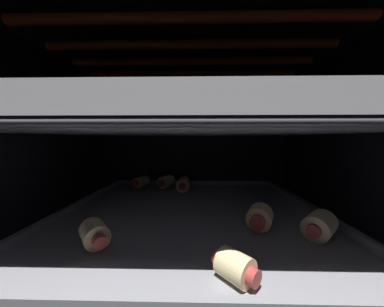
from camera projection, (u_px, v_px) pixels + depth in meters
The scene contains 28 objects.
ground_plane at pixel (191, 279), 34.63cm from camera, with size 56.45×48.36×1.20cm, color black.
oven_wall_back at pixel (193, 153), 56.52cm from camera, with size 56.45×1.20×40.90cm, color black.
oven_wall_left at pixel (34, 163), 33.61cm from camera, with size 1.20×45.96×40.90cm, color black.
oven_wall_right at pixel (352, 164), 32.43cm from camera, with size 1.20×45.96×40.90cm, color black.
oven_ceiling at pixel (191, 37), 31.41cm from camera, with size 56.45×48.36×1.20cm, color black.
heating_element at pixel (191, 54), 31.61cm from camera, with size 43.24×20.24×1.28cm.
oven_rack_lower at pixel (191, 219), 33.77cm from camera, with size 51.57×45.04×0.72cm.
baking_tray_lower at pixel (191, 213), 33.70cm from camera, with size 42.72×40.27×2.19cm.
pig_in_blanket_lower_0 at pixel (319, 225), 24.41cm from camera, with size 5.19×5.15×3.25cm.
pig_in_blanket_lower_1 at pixel (141, 182), 50.39cm from camera, with size 3.88×6.12×2.76cm.
pig_in_blanket_lower_2 at pixel (184, 184), 46.73cm from camera, with size 3.49×5.38×3.23cm.
pig_in_blanket_lower_3 at pixel (235, 266), 17.00cm from camera, with size 4.07×4.22×2.62cm.
pig_in_blanket_lower_4 at pixel (95, 234), 22.67cm from camera, with size 4.84×5.34×2.87cm.
pig_in_blanket_lower_5 at pixel (260, 217), 26.93cm from camera, with size 4.32×5.66×3.35cm.
pig_in_blanket_lower_6 at pixel (166, 182), 49.72cm from camera, with size 4.43×5.43×3.07cm.
oven_rack_upper at pixel (191, 132), 32.60cm from camera, with size 51.58×45.04×0.73cm.
baking_tray_upper at pixel (191, 126), 32.53cm from camera, with size 42.72×40.27×2.46cm.
pig_in_blanket_upper_0 at pixel (276, 108), 23.43cm from camera, with size 4.03×4.52×2.83cm.
pig_in_blanket_upper_1 at pixel (238, 120), 37.78cm from camera, with size 5.81×3.01×2.60cm.
pig_in_blanket_upper_2 at pixel (197, 115), 32.27cm from camera, with size 4.24×4.65×3.28cm.
pig_in_blanket_upper_3 at pixel (243, 122), 41.33cm from camera, with size 4.11×4.33×2.50cm.
pig_in_blanket_upper_4 at pixel (224, 107), 23.08cm from camera, with size 4.70×5.08×2.90cm.
pig_in_blanket_upper_5 at pixel (123, 123), 44.79cm from camera, with size 4.07×5.34×2.53cm.
pig_in_blanket_upper_6 at pixel (97, 110), 25.04cm from camera, with size 4.27×3.59×2.73cm.
pig_in_blanket_upper_7 at pixel (200, 123), 41.61cm from camera, with size 4.81×5.12×2.41cm.
pig_in_blanket_upper_8 at pixel (201, 102), 19.77cm from camera, with size 5.25×5.59×2.97cm.
pig_in_blanket_upper_9 at pixel (231, 124), 48.14cm from camera, with size 4.80×3.49×2.93cm.
pig_in_blanket_upper_10 at pixel (8, 96), 15.97cm from camera, with size 3.94×5.78×2.46cm.
Camera 1 is at (0.94, -32.77, 24.77)cm, focal length 17.82 mm.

